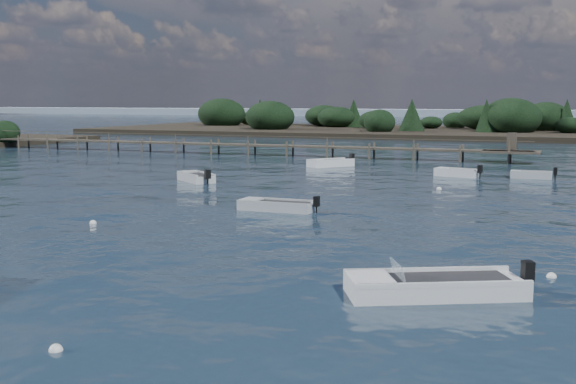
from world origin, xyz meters
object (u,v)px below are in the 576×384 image
at_px(dinghy_mid_white_a, 434,290).
at_px(tender_far_white, 457,174).
at_px(tender_far_grey_b, 531,176).
at_px(tender_far_grey, 196,179).
at_px(dinghy_mid_grey, 277,208).
at_px(dinghy_extra_a, 331,164).
at_px(jetty, 251,145).

xyz_separation_m(dinghy_mid_white_a, tender_far_white, (-4.71, 33.34, 0.00)).
xyz_separation_m(tender_far_grey_b, dinghy_mid_white_a, (-0.48, -34.01, 0.01)).
bearing_deg(tender_far_grey, tender_far_grey_b, 26.94).
relative_size(dinghy_mid_grey, dinghy_mid_white_a, 0.79).
height_order(tender_far_grey_b, dinghy_extra_a, dinghy_extra_a).
height_order(dinghy_mid_white_a, tender_far_white, dinghy_mid_white_a).
relative_size(tender_far_grey_b, jetty, 0.05).
xyz_separation_m(dinghy_extra_a, dinghy_mid_white_a, (15.95, -37.45, -0.02)).
distance_m(dinghy_mid_white_a, tender_far_white, 33.68).
bearing_deg(jetty, dinghy_mid_grey, -62.95).
bearing_deg(tender_far_grey, tender_far_white, 32.21).
bearing_deg(dinghy_mid_grey, dinghy_extra_a, 102.54).
relative_size(dinghy_mid_grey, tender_far_white, 1.18).
bearing_deg(tender_far_grey_b, dinghy_extra_a, 168.18).
bearing_deg(tender_far_grey_b, tender_far_white, -172.71).
xyz_separation_m(tender_far_grey_b, jetty, (-28.31, 12.98, 0.83)).
bearing_deg(dinghy_extra_a, tender_far_white, -20.06).
relative_size(dinghy_mid_grey, jetty, 0.07).
height_order(dinghy_mid_grey, tender_far_white, tender_far_white).
bearing_deg(tender_far_grey, jetty, 106.21).
xyz_separation_m(dinghy_mid_white_a, jetty, (-27.83, 46.99, 0.82)).
relative_size(tender_far_grey_b, dinghy_mid_grey, 0.76).
bearing_deg(dinghy_mid_grey, dinghy_mid_white_a, -51.26).
height_order(tender_far_white, jetty, jetty).
xyz_separation_m(dinghy_extra_a, dinghy_mid_grey, (5.41, -24.31, -0.04)).
distance_m(dinghy_mid_grey, jetty, 38.02).
bearing_deg(dinghy_extra_a, tender_far_grey, -109.08).
bearing_deg(dinghy_mid_white_a, tender_far_white, 98.04).
height_order(dinghy_mid_grey, dinghy_mid_white_a, dinghy_mid_white_a).
distance_m(tender_far_grey_b, dinghy_mid_grey, 23.60).
distance_m(dinghy_extra_a, jetty, 15.26).
bearing_deg(tender_far_grey_b, jetty, 155.36).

